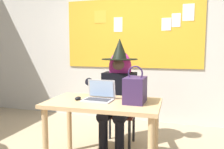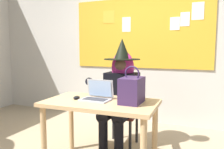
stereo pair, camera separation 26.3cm
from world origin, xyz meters
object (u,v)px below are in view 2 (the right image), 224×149
object	(u,v)px
computer_mouse	(77,97)
handbag	(132,90)
desk_main	(101,111)
laptop	(97,95)
chair_at_desk	(123,107)
person_costumed	(120,87)

from	to	relation	value
computer_mouse	handbag	bearing A→B (deg)	3.62
desk_main	laptop	world-z (taller)	laptop
desk_main	laptop	size ratio (longest dim) A/B	3.73
chair_at_desk	computer_mouse	world-z (taller)	chair_at_desk
handbag	person_costumed	bearing A→B (deg)	121.91
desk_main	person_costumed	world-z (taller)	person_costumed
laptop	desk_main	bearing A→B (deg)	-33.74
chair_at_desk	person_costumed	xyz separation A→B (m)	(0.01, -0.12, 0.28)
handbag	computer_mouse	bearing A→B (deg)	-173.86
chair_at_desk	handbag	bearing A→B (deg)	24.22
chair_at_desk	person_costumed	world-z (taller)	person_costumed
chair_at_desk	computer_mouse	xyz separation A→B (m)	(-0.28, -0.71, 0.24)
laptop	handbag	bearing A→B (deg)	2.80
handbag	laptop	bearing A→B (deg)	-179.25
laptop	computer_mouse	size ratio (longest dim) A/B	3.09
chair_at_desk	laptop	size ratio (longest dim) A/B	2.80
desk_main	computer_mouse	size ratio (longest dim) A/B	11.54
chair_at_desk	computer_mouse	bearing A→B (deg)	-24.59
person_costumed	laptop	xyz separation A→B (m)	(-0.07, -0.53, -0.01)
laptop	chair_at_desk	bearing A→B (deg)	86.76
person_costumed	handbag	bearing A→B (deg)	31.03
computer_mouse	laptop	bearing A→B (deg)	12.78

